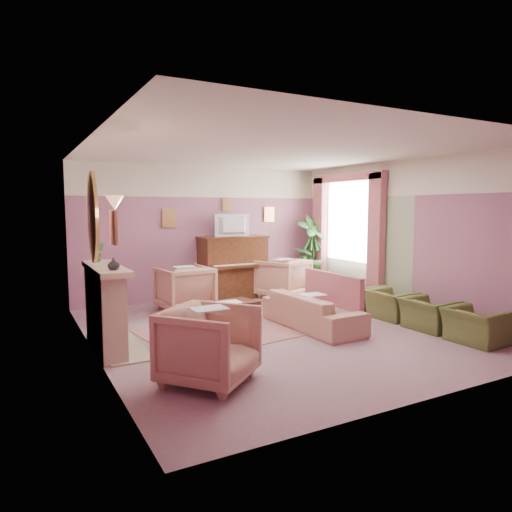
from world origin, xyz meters
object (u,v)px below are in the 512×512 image
floral_armchair_front (209,341)px  olive_chair_b (429,309)px  floral_armchair_left (185,286)px  sofa (312,304)px  olive_chair_d (360,292)px  olive_chair_a (476,320)px  olive_chair_c (391,300)px  television (234,223)px  side_table (304,276)px  floral_armchair_right (283,276)px  piano (233,268)px  coffee_table (227,317)px

floral_armchair_front → olive_chair_b: floral_armchair_front is taller
floral_armchair_left → olive_chair_b: (2.96, -3.11, -0.14)m
sofa → olive_chair_d: 1.70m
olive_chair_a → olive_chair_c: bearing=90.0°
television → olive_chair_c: (1.62, -2.95, -1.27)m
floral_armchair_left → side_table: 3.23m
olive_chair_d → side_table: bearing=84.8°
floral_armchair_right → floral_armchair_left: bearing=-175.4°
olive_chair_c → side_table: side_table is taller
piano → floral_armchair_left: (-1.34, -0.72, -0.18)m
olive_chair_c → sofa: bearing=174.2°
coffee_table → sofa: (1.30, -0.47, 0.16)m
sofa → floral_armchair_right: bearing=69.3°
piano → floral_armchair_front: (-2.30, -4.22, -0.18)m
olive_chair_d → olive_chair_a: bearing=-90.0°
sofa → olive_chair_c: 1.57m
floral_armchair_left → olive_chair_a: 4.92m
coffee_table → olive_chair_a: size_ratio=1.30×
television → floral_armchair_left: (-1.34, -0.67, -1.13)m
floral_armchair_front → olive_chair_a: 3.94m
coffee_table → olive_chair_b: size_ratio=1.30×
sofa → television: bearing=91.2°
coffee_table → side_table: side_table is taller
floral_armchair_right → side_table: floral_armchair_right is taller
olive_chair_b → side_table: (0.20, 3.78, 0.02)m
floral_armchair_left → olive_chair_b: bearing=-46.4°
olive_chair_d → piano: bearing=126.6°
floral_armchair_front → olive_chair_d: floral_armchair_front is taller
sofa → floral_armchair_left: 2.55m
olive_chair_d → side_table: size_ratio=1.10×
olive_chair_a → side_table: 4.61m
piano → floral_armchair_front: piano is taller
floral_armchair_right → olive_chair_c: (0.69, -2.47, -0.14)m
side_table → piano: bearing=178.7°
olive_chair_c → piano: bearing=118.3°
olive_chair_c → olive_chair_d: (0.00, 0.82, 0.00)m
olive_chair_b → sofa: bearing=147.9°
floral_armchair_front → olive_chair_a: floral_armchair_front is taller
olive_chair_a → coffee_table: bearing=141.5°
sofa → olive_chair_a: size_ratio=2.47×
sofa → piano: bearing=91.1°
olive_chair_c → side_table: bearing=86.2°
olive_chair_a → olive_chair_d: same height
sofa → olive_chair_a: sofa is taller
olive_chair_b → piano: bearing=112.9°
coffee_table → olive_chair_c: olive_chair_c is taller
floral_armchair_left → olive_chair_c: 3.74m
coffee_table → side_table: size_ratio=1.43×
sofa → floral_armchair_left: size_ratio=2.02×
floral_armchair_left → side_table: (3.15, 0.68, -0.12)m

